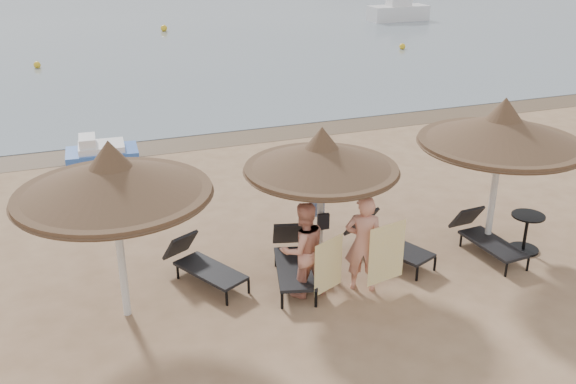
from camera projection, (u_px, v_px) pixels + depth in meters
name	position (u px, v px, depth m)	size (l,w,h in m)	color
ground	(332.00, 290.00, 12.00)	(160.00, 160.00, 0.00)	tan
wet_sand_strip	(212.00, 140.00, 20.12)	(200.00, 1.60, 0.01)	brown
palapa_left	(112.00, 179.00, 10.28)	(3.24, 3.24, 3.21)	silver
palapa_center	(321.00, 158.00, 11.89)	(2.94, 2.94, 2.92)	silver
palapa_right	(502.00, 130.00, 12.54)	(3.28, 3.28, 3.25)	silver
lounger_far_left	(201.00, 263.00, 12.19)	(1.39, 1.91, 0.82)	black
lounger_near_left	(293.00, 258.00, 12.30)	(1.16, 2.12, 0.90)	black
lounger_near_right	(385.00, 240.00, 13.05)	(1.33, 2.02, 0.86)	black
lounger_far_right	(485.00, 236.00, 13.24)	(0.74, 1.86, 0.82)	black
side_table	(525.00, 234.00, 13.30)	(0.68, 0.68, 0.82)	black
person_left	(303.00, 242.00, 11.49)	(0.97, 0.63, 2.12)	#E09279
person_right	(364.00, 236.00, 11.64)	(1.01, 0.66, 2.20)	#E09279
towel_left	(328.00, 265.00, 11.44)	(0.68, 0.33, 1.03)	yellow
towel_right	(387.00, 253.00, 11.65)	(0.82, 0.19, 1.17)	yellow
bag_patterned	(317.00, 207.00, 12.48)	(0.31, 0.17, 0.38)	white
bag_dark	(323.00, 221.00, 12.24)	(0.23, 0.09, 0.32)	black
pedal_boat	(101.00, 155.00, 17.88)	(2.00, 1.25, 0.90)	blue
buoy_left	(37.00, 65.00, 29.69)	(0.32, 0.32, 0.32)	yellow
buoy_mid	(164.00, 28.00, 39.38)	(0.40, 0.40, 0.40)	yellow
buoy_right	(402.00, 46.00, 33.99)	(0.32, 0.32, 0.32)	yellow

